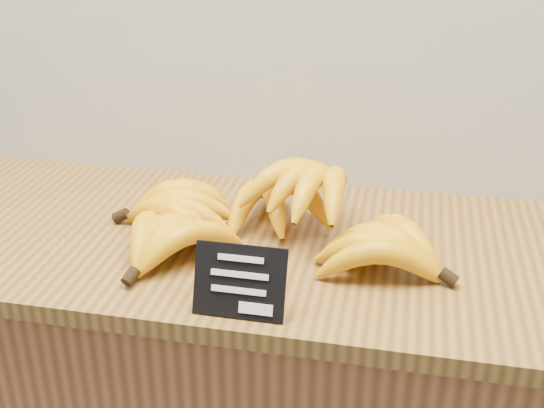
% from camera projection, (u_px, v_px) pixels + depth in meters
% --- Properties ---
extents(counter_top, '(1.38, 0.54, 0.03)m').
position_uv_depth(counter_top, '(278.00, 247.00, 1.17)').
color(counter_top, olive).
rests_on(counter_top, counter).
extents(chalkboard_sign, '(0.13, 0.04, 0.10)m').
position_uv_depth(chalkboard_sign, '(240.00, 282.00, 0.95)').
color(chalkboard_sign, black).
rests_on(chalkboard_sign, counter_top).
extents(banana_pile, '(0.59, 0.38, 0.12)m').
position_uv_depth(banana_pile, '(266.00, 217.00, 1.14)').
color(banana_pile, '#E8AA09').
rests_on(banana_pile, counter_top).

